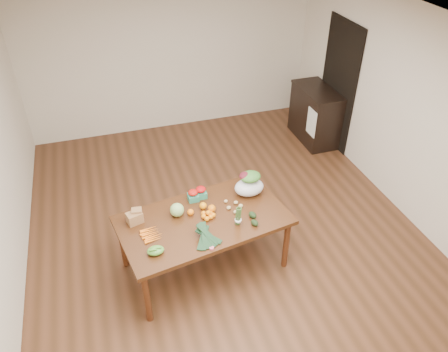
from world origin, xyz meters
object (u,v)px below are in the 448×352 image
object	(u,v)px
cabbage	(177,210)
dining_table	(204,243)
cabinet	(315,115)
asparagus_bundle	(238,216)
kale_bunch	(207,237)
mandarin_cluster	(208,214)
salad_bag	(249,185)
paper_bag	(135,217)

from	to	relation	value
cabbage	dining_table	bearing A→B (deg)	-28.14
cabinet	cabbage	distance (m)	3.67
asparagus_bundle	cabinet	bearing A→B (deg)	38.73
kale_bunch	cabbage	bearing A→B (deg)	101.96
cabbage	mandarin_cluster	world-z (taller)	cabbage
mandarin_cluster	cabbage	bearing A→B (deg)	157.77
kale_bunch	salad_bag	world-z (taller)	salad_bag
asparagus_bundle	kale_bunch	bearing A→B (deg)	-165.86
cabinet	mandarin_cluster	size ratio (longest dim) A/B	5.67
asparagus_bundle	paper_bag	bearing A→B (deg)	151.21
cabinet	cabbage	bearing A→B (deg)	-142.65
kale_bunch	salad_bag	distance (m)	0.96
paper_bag	mandarin_cluster	world-z (taller)	paper_bag
paper_bag	asparagus_bundle	xyz separation A→B (m)	(1.08, -0.38, 0.05)
dining_table	salad_bag	bearing A→B (deg)	13.46
cabbage	salad_bag	size ratio (longest dim) A/B	0.44
paper_bag	mandarin_cluster	xyz separation A→B (m)	(0.80, -0.16, -0.03)
asparagus_bundle	dining_table	bearing A→B (deg)	138.74
dining_table	cabinet	size ratio (longest dim) A/B	1.84
cabbage	asparagus_bundle	size ratio (longest dim) A/B	0.64
kale_bunch	asparagus_bundle	size ratio (longest dim) A/B	1.60
dining_table	kale_bunch	xyz separation A→B (m)	(-0.06, -0.38, 0.45)
mandarin_cluster	salad_bag	size ratio (longest dim) A/B	0.50
kale_bunch	cabinet	bearing A→B (deg)	36.03
dining_table	cabinet	bearing A→B (deg)	32.35
dining_table	kale_bunch	size ratio (longest dim) A/B	4.68
dining_table	cabinet	distance (m)	3.54
mandarin_cluster	dining_table	bearing A→B (deg)	-172.71
paper_bag	kale_bunch	distance (m)	0.88
asparagus_bundle	salad_bag	size ratio (longest dim) A/B	0.70
cabbage	kale_bunch	xyz separation A→B (m)	(0.21, -0.53, 0.00)
mandarin_cluster	asparagus_bundle	xyz separation A→B (m)	(0.28, -0.22, 0.08)
cabinet	asparagus_bundle	world-z (taller)	asparagus_bundle
cabinet	paper_bag	world-z (taller)	cabinet
cabinet	asparagus_bundle	size ratio (longest dim) A/B	4.08
kale_bunch	asparagus_bundle	world-z (taller)	asparagus_bundle
paper_bag	cabbage	xyz separation A→B (m)	(0.47, -0.03, 0.00)
dining_table	mandarin_cluster	distance (m)	0.43
cabbage	mandarin_cluster	bearing A→B (deg)	-22.23
cabinet	kale_bunch	size ratio (longest dim) A/B	2.55
cabbage	mandarin_cluster	size ratio (longest dim) A/B	0.88
mandarin_cluster	asparagus_bundle	size ratio (longest dim) A/B	0.72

